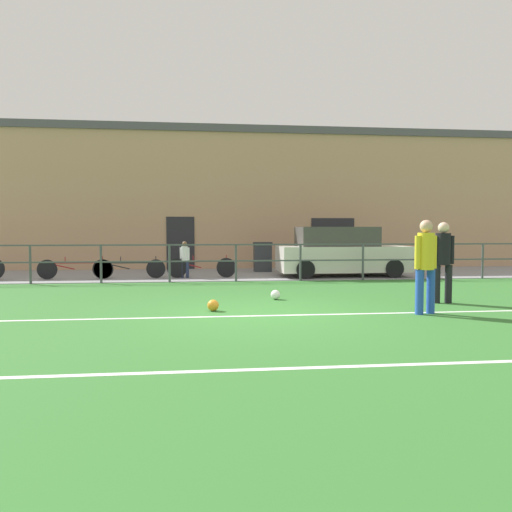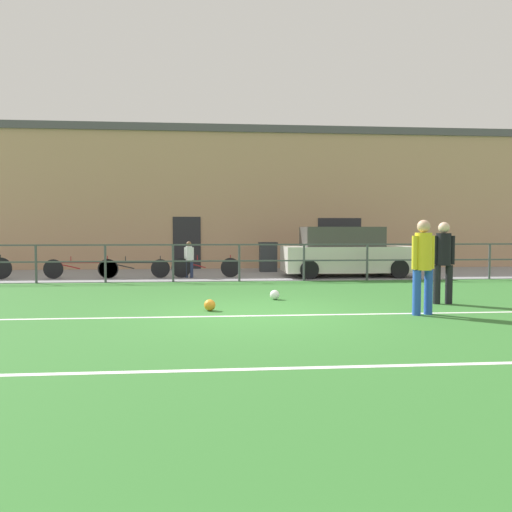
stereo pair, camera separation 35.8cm
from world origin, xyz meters
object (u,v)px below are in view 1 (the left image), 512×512
Objects in this scene: soccer_ball_match at (213,305)px; spectator_child at (185,257)px; player_goalkeeper at (443,257)px; bicycle_parked_0 at (75,269)px; bicycle_parked_3 at (130,268)px; trash_bin_1 at (347,256)px; bicycle_parked_2 at (202,267)px; trash_bin_0 at (263,257)px; soccer_ball_spare at (275,295)px; parked_car_red at (341,253)px; player_striker at (426,261)px.

spectator_child is at bearing 95.84° from soccer_ball_match.
bicycle_parked_0 is at bearing 150.32° from player_goalkeeper.
bicycle_parked_3 is 8.73m from trash_bin_1.
bicycle_parked_2 is 2.04× the size of trash_bin_0.
bicycle_parked_3 is (1.70, 0.00, -0.01)m from bicycle_parked_0.
bicycle_parked_3 reaches higher than soccer_ball_spare.
soccer_ball_match is at bearing -103.49° from trash_bin_0.
spectator_child is 1.15× the size of trash_bin_1.
soccer_ball_match is 6.76m from bicycle_parked_2.
soccer_ball_spare is 0.09× the size of bicycle_parked_0.
bicycle_parked_2 reaches higher than soccer_ball_spare.
trash_bin_1 is (9.84, 3.15, 0.19)m from bicycle_parked_0.
spectator_child is at bearing -153.82° from trash_bin_1.
parked_car_red reaches higher than soccer_ball_spare.
bicycle_parked_3 is (-6.38, 7.56, -0.66)m from player_striker.
spectator_child is at bearing 112.11° from soccer_ball_spare.
bicycle_parked_2 is at bearing 134.00° from player_goalkeeper.
player_striker is at bearing -42.58° from soccer_ball_spare.
spectator_child is at bearing 136.83° from player_goalkeeper.
bicycle_parked_0 is 4.00m from bicycle_parked_2.
player_goalkeeper is 5.05m from soccer_ball_match.
soccer_ball_spare is (1.46, 1.47, -0.00)m from soccer_ball_match.
player_goalkeeper is at bearing -50.81° from bicycle_parked_2.
soccer_ball_spare is 0.18× the size of spectator_child.
spectator_child is at bearing 179.07° from bicycle_parked_2.
bicycle_parked_0 is 2.11× the size of trash_bin_0.
soccer_ball_spare is 5.74m from spectator_child.
trash_bin_0 is (6.30, 2.21, 0.23)m from bicycle_parked_0.
player_goalkeeper reaches higher than soccer_ball_match.
trash_bin_0 is 3.66m from trash_bin_1.
trash_bin_1 is at bearing 14.80° from trash_bin_0.
player_striker is 1.49× the size of spectator_child.
bicycle_parked_3 is 5.10m from trash_bin_0.
trash_bin_0 is (-2.39, 2.14, -0.23)m from parked_car_red.
spectator_child is (-0.69, 6.76, 0.58)m from soccer_ball_match.
soccer_ball_spare is 7.54m from trash_bin_0.
trash_bin_1 is at bearing 63.34° from soccer_ball_spare.
parked_car_red is at bearing 56.37° from soccer_ball_match.
soccer_ball_spare is 6.22m from parked_car_red.
player_goalkeeper is at bearing 37.58° from player_striker.
bicycle_parked_2 is (0.54, -0.01, -0.34)m from spectator_child.
parked_car_red reaches higher than spectator_child.
bicycle_parked_2 is at bearing -0.00° from bicycle_parked_3.
player_striker reaches higher than trash_bin_0.
soccer_ball_spare is 9.45m from trash_bin_1.
soccer_ball_match is at bearing 110.19° from spectator_child.
soccer_ball_spare is 0.20× the size of trash_bin_0.
bicycle_parked_0 is 2.25× the size of trash_bin_1.
trash_bin_0 is at bearing -127.85° from spectator_child.
trash_bin_1 is at bearing 65.93° from player_striker.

